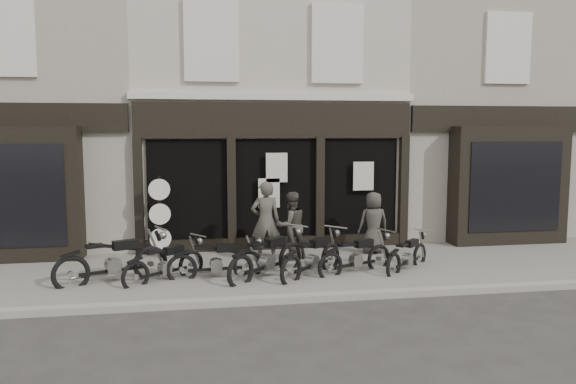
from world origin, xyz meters
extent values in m
plane|color=#2D2B28|center=(0.00, 0.00, 0.00)|extent=(90.00, 90.00, 0.00)
cube|color=slate|center=(0.00, 0.90, 0.06)|extent=(30.00, 4.20, 0.12)
cube|color=gray|center=(0.00, -1.25, 0.07)|extent=(30.00, 0.25, 0.13)
cube|color=#ACA293|center=(0.00, 6.00, 4.10)|extent=(7.20, 6.00, 8.20)
cube|color=black|center=(0.00, 2.92, 3.45)|extent=(7.10, 0.18, 0.90)
cube|color=black|center=(0.00, 2.98, 1.50)|extent=(6.50, 0.10, 2.95)
cube|color=black|center=(0.00, 2.91, 0.22)|extent=(7.10, 0.20, 0.44)
cube|color=beige|center=(0.00, 2.95, 4.05)|extent=(7.30, 0.22, 0.18)
cube|color=beige|center=(-1.60, 2.95, 5.40)|extent=(1.35, 0.12, 2.00)
cube|color=black|center=(-1.60, 2.98, 5.40)|extent=(1.05, 0.06, 1.70)
cube|color=beige|center=(1.60, 2.95, 5.40)|extent=(1.35, 0.12, 2.00)
cube|color=black|center=(1.60, 2.98, 5.40)|extent=(1.05, 0.06, 1.70)
cube|color=black|center=(-3.45, 2.90, 1.55)|extent=(0.22, 0.22, 3.00)
cube|color=black|center=(-1.15, 2.90, 1.55)|extent=(0.22, 0.22, 3.00)
cube|color=black|center=(1.15, 2.90, 1.55)|extent=(0.22, 0.22, 3.00)
cube|color=black|center=(3.45, 2.90, 1.55)|extent=(0.22, 0.22, 3.00)
cube|color=beige|center=(0.00, 2.80, 2.25)|extent=(0.55, 0.04, 0.75)
cube|color=beige|center=(2.30, 2.80, 2.00)|extent=(0.55, 0.04, 0.75)
cube|color=beige|center=(-0.20, 2.80, 1.60)|extent=(0.55, 0.04, 0.75)
cube|color=gray|center=(-6.35, 6.00, 4.10)|extent=(5.50, 6.00, 8.20)
cube|color=black|center=(-6.35, 2.65, 1.70)|extent=(3.20, 0.70, 3.20)
cube|color=black|center=(-6.35, 2.30, 1.70)|extent=(2.60, 0.06, 2.40)
cube|color=black|center=(-6.35, 2.95, 3.50)|extent=(5.40, 0.16, 0.70)
cube|color=beige|center=(-6.35, 2.96, 5.40)|extent=(1.30, 0.10, 1.90)
cube|color=black|center=(-6.35, 2.99, 5.40)|extent=(1.00, 0.06, 1.60)
cube|color=gray|center=(6.35, 6.00, 4.10)|extent=(5.50, 6.00, 8.20)
cube|color=black|center=(6.35, 2.65, 1.70)|extent=(3.20, 0.70, 3.20)
cube|color=black|center=(6.35, 2.30, 1.70)|extent=(2.60, 0.06, 2.40)
cube|color=black|center=(6.35, 2.95, 3.50)|extent=(5.40, 0.16, 0.70)
cube|color=beige|center=(6.35, 2.96, 5.40)|extent=(1.30, 0.10, 1.90)
cube|color=black|center=(6.35, 2.99, 5.40)|extent=(1.00, 0.06, 1.60)
torus|color=black|center=(-3.04, 0.72, 0.37)|extent=(0.74, 0.39, 0.76)
torus|color=black|center=(-4.53, 0.07, 0.37)|extent=(0.74, 0.39, 0.76)
cube|color=black|center=(-3.78, 0.39, 0.33)|extent=(1.24, 0.58, 0.07)
cube|color=gray|center=(-3.76, 0.40, 0.42)|extent=(0.33, 0.29, 0.29)
cube|color=black|center=(-3.51, 0.51, 0.84)|extent=(0.55, 0.38, 0.19)
cube|color=black|center=(-4.09, 0.26, 0.89)|extent=(0.40, 0.34, 0.07)
cylinder|color=gray|center=(-2.81, 0.81, 1.11)|extent=(0.29, 0.61, 0.04)
torus|color=black|center=(-2.18, 0.73, 0.31)|extent=(0.56, 0.45, 0.64)
torus|color=black|center=(-3.27, -0.08, 0.31)|extent=(0.56, 0.45, 0.64)
cube|color=black|center=(-2.73, 0.32, 0.28)|extent=(0.92, 0.70, 0.06)
cube|color=gray|center=(-2.71, 0.33, 0.35)|extent=(0.28, 0.27, 0.24)
cube|color=black|center=(-2.53, 0.47, 0.71)|extent=(0.44, 0.39, 0.16)
cube|color=black|center=(-2.95, 0.15, 0.74)|extent=(0.34, 0.32, 0.06)
cylinder|color=gray|center=(-2.02, 0.85, 0.93)|extent=(0.35, 0.45, 0.03)
torus|color=black|center=(-0.98, 0.43, 0.32)|extent=(0.66, 0.15, 0.66)
torus|color=black|center=(-2.37, 0.30, 0.32)|extent=(0.66, 0.15, 0.66)
cube|color=black|center=(-1.67, 0.37, 0.28)|extent=(1.15, 0.15, 0.06)
cube|color=gray|center=(-1.66, 0.37, 0.36)|extent=(0.25, 0.19, 0.25)
cube|color=black|center=(-1.43, 0.39, 0.73)|extent=(0.46, 0.20, 0.16)
cube|color=black|center=(-1.96, 0.34, 0.77)|extent=(0.31, 0.22, 0.06)
cylinder|color=gray|center=(-0.77, 0.45, 0.96)|extent=(0.09, 0.56, 0.03)
torus|color=black|center=(-0.01, 0.75, 0.36)|extent=(0.62, 0.56, 0.74)
torus|color=black|center=(-1.19, -0.28, 0.36)|extent=(0.62, 0.56, 0.74)
cube|color=black|center=(-0.60, 0.23, 0.32)|extent=(1.01, 0.88, 0.06)
cube|color=gray|center=(-0.58, 0.25, 0.41)|extent=(0.32, 0.32, 0.28)
cube|color=black|center=(-0.39, 0.42, 0.82)|extent=(0.50, 0.46, 0.18)
cube|color=black|center=(-0.84, 0.02, 0.86)|extent=(0.39, 0.38, 0.06)
cylinder|color=gray|center=(0.17, 0.90, 1.08)|extent=(0.44, 0.50, 0.04)
torus|color=black|center=(0.91, 0.72, 0.34)|extent=(0.57, 0.55, 0.70)
torus|color=black|center=(-0.16, -0.30, 0.34)|extent=(0.57, 0.55, 0.70)
cube|color=black|center=(0.37, 0.21, 0.30)|extent=(0.92, 0.88, 0.06)
cube|color=gray|center=(0.39, 0.22, 0.38)|extent=(0.31, 0.30, 0.27)
cube|color=black|center=(0.57, 0.39, 0.77)|extent=(0.46, 0.45, 0.17)
cube|color=black|center=(0.15, 0.00, 0.81)|extent=(0.36, 0.36, 0.06)
cylinder|color=gray|center=(1.07, 0.88, 1.02)|extent=(0.44, 0.46, 0.04)
torus|color=black|center=(2.00, 0.58, 0.32)|extent=(0.63, 0.34, 0.65)
torus|color=black|center=(0.74, 0.02, 0.32)|extent=(0.63, 0.34, 0.65)
cube|color=black|center=(1.37, 0.30, 0.28)|extent=(1.05, 0.51, 0.06)
cube|color=gray|center=(1.39, 0.31, 0.36)|extent=(0.28, 0.25, 0.25)
cube|color=black|center=(1.60, 0.40, 0.72)|extent=(0.47, 0.33, 0.16)
cube|color=black|center=(1.11, 0.18, 0.76)|extent=(0.34, 0.29, 0.06)
cylinder|color=gray|center=(2.19, 0.67, 0.95)|extent=(0.26, 0.52, 0.03)
torus|color=black|center=(3.06, 0.78, 0.30)|extent=(0.50, 0.46, 0.60)
torus|color=black|center=(2.11, -0.09, 0.30)|extent=(0.50, 0.46, 0.60)
cube|color=black|center=(2.58, 0.34, 0.26)|extent=(0.81, 0.74, 0.05)
cube|color=gray|center=(2.60, 0.36, 0.33)|extent=(0.26, 0.26, 0.23)
cube|color=black|center=(2.75, 0.50, 0.67)|extent=(0.40, 0.38, 0.15)
cube|color=black|center=(2.39, 0.16, 0.70)|extent=(0.31, 0.31, 0.05)
cylinder|color=gray|center=(3.20, 0.91, 0.88)|extent=(0.37, 0.40, 0.03)
imported|color=#434037|center=(-0.44, 1.63, 1.07)|extent=(0.70, 0.47, 1.90)
imported|color=#413B34|center=(0.18, 1.69, 0.93)|extent=(0.94, 0.83, 1.63)
imported|color=#37332E|center=(2.33, 2.00, 0.90)|extent=(0.77, 0.51, 1.55)
cylinder|color=black|center=(-2.91, 2.38, 0.03)|extent=(0.33, 0.33, 0.06)
cylinder|color=black|center=(-2.91, 2.38, 1.06)|extent=(0.06, 0.06, 2.11)
cylinder|color=black|center=(-2.91, 2.35, 1.79)|extent=(0.52, 0.09, 0.51)
cylinder|color=beige|center=(-2.91, 2.33, 1.79)|extent=(0.51, 0.06, 0.51)
cylinder|color=black|center=(-2.91, 2.35, 1.19)|extent=(0.52, 0.09, 0.51)
cylinder|color=beige|center=(-2.91, 2.33, 1.19)|extent=(0.51, 0.06, 0.51)
cylinder|color=black|center=(-2.91, 2.35, 0.60)|extent=(0.52, 0.09, 0.51)
cylinder|color=beige|center=(-2.91, 2.33, 0.60)|extent=(0.51, 0.06, 0.51)
camera|label=1|loc=(-2.07, -11.33, 3.25)|focal=35.00mm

